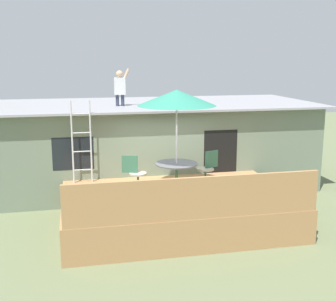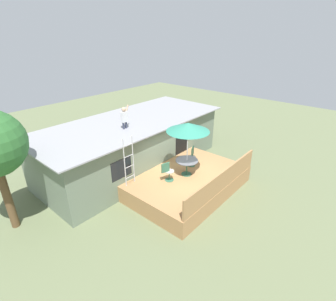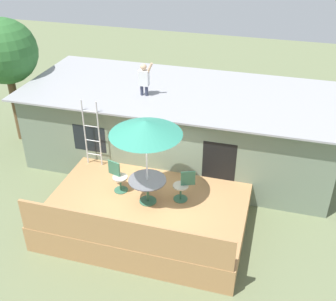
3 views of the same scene
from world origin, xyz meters
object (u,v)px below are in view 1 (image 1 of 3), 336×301
at_px(patio_table, 176,169).
at_px(person_figure, 120,86).
at_px(patio_chair_right, 208,169).
at_px(patio_umbrella, 177,98).
at_px(patio_chair_left, 135,174).
at_px(step_ladder, 82,142).

height_order(patio_table, person_figure, person_figure).
distance_m(patio_table, patio_chair_right, 1.00).
bearing_deg(patio_umbrella, patio_chair_left, 163.26).
bearing_deg(step_ladder, patio_table, -31.79).
bearing_deg(patio_table, patio_chair_left, 163.26).
bearing_deg(patio_chair_right, step_ladder, -40.02).
relative_size(patio_table, step_ladder, 0.47).
bearing_deg(patio_chair_left, patio_chair_right, 19.14).
distance_m(person_figure, patio_chair_left, 3.33).
bearing_deg(patio_table, step_ladder, 148.21).
xyz_separation_m(person_figure, patio_chair_left, (0.05, -2.65, -2.02)).
bearing_deg(person_figure, patio_table, -70.68).
bearing_deg(step_ladder, patio_chair_left, -41.03).
bearing_deg(patio_table, patio_chair_right, 22.26).
height_order(patio_umbrella, patio_chair_left, patio_umbrella).
xyz_separation_m(patio_table, patio_chair_left, (-0.99, 0.30, -0.13)).
height_order(patio_table, patio_umbrella, patio_umbrella).
bearing_deg(patio_chair_left, patio_umbrella, 0.00).
height_order(patio_umbrella, step_ladder, patio_umbrella).
bearing_deg(step_ladder, patio_umbrella, -31.79).
bearing_deg(patio_umbrella, step_ladder, 148.21).
bearing_deg(patio_chair_right, patio_table, -0.00).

